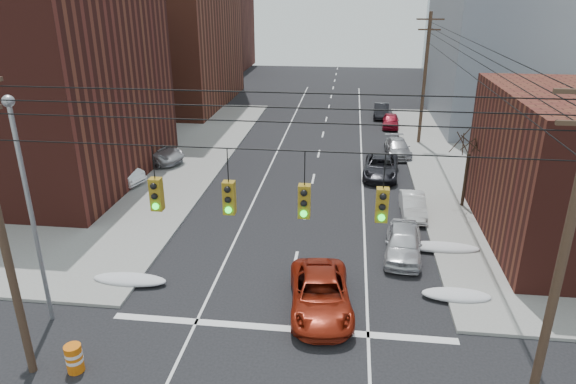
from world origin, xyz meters
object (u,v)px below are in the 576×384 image
(parked_car_b, at_px, (413,206))
(lot_car_d, at_px, (68,151))
(parked_car_a, at_px, (403,243))
(lot_car_a, at_px, (111,172))
(construction_barrel, at_px, (74,358))
(parked_car_c, at_px, (381,167))
(lot_car_b, at_px, (150,152))
(parked_car_d, at_px, (398,148))
(parked_car_e, at_px, (391,121))
(red_pickup, at_px, (320,294))
(parked_car_f, at_px, (381,111))
(lot_car_c, at_px, (61,179))

(parked_car_b, distance_m, lot_car_d, 27.09)
(parked_car_a, relative_size, lot_car_a, 0.94)
(lot_car_d, bearing_deg, construction_barrel, -172.39)
(parked_car_c, xyz_separation_m, lot_car_d, (-24.43, 0.79, 0.05))
(construction_barrel, bearing_deg, lot_car_d, 119.15)
(parked_car_a, height_order, lot_car_b, lot_car_b)
(parked_car_c, height_order, parked_car_d, parked_car_c)
(parked_car_e, relative_size, lot_car_a, 0.81)
(red_pickup, height_order, lot_car_d, red_pickup)
(parked_car_a, bearing_deg, lot_car_d, 158.89)
(parked_car_b, xyz_separation_m, parked_car_d, (0.00, 11.98, 0.01))
(parked_car_b, xyz_separation_m, parked_car_f, (-0.71, 25.17, 0.07))
(red_pickup, relative_size, construction_barrel, 5.06)
(parked_car_b, height_order, construction_barrel, parked_car_b)
(parked_car_e, bearing_deg, parked_car_c, -92.68)
(lot_car_a, bearing_deg, parked_car_f, -25.01)
(parked_car_f, distance_m, lot_car_a, 29.71)
(lot_car_a, bearing_deg, lot_car_c, 132.66)
(red_pickup, height_order, parked_car_a, parked_car_a)
(parked_car_c, height_order, lot_car_b, lot_car_b)
(lot_car_a, height_order, lot_car_c, lot_car_a)
(red_pickup, height_order, parked_car_d, red_pickup)
(parked_car_b, distance_m, parked_car_d, 11.98)
(lot_car_b, bearing_deg, lot_car_d, 110.27)
(parked_car_a, distance_m, lot_car_d, 28.05)
(lot_car_a, xyz_separation_m, lot_car_c, (-2.86, -1.43, -0.15))
(red_pickup, bearing_deg, parked_car_a, 46.69)
(red_pickup, xyz_separation_m, parked_car_a, (3.88, 5.19, 0.01))
(parked_car_e, bearing_deg, lot_car_d, -148.91)
(red_pickup, xyz_separation_m, parked_car_e, (4.90, 31.38, -0.09))
(lot_car_b, bearing_deg, parked_car_f, -26.24)
(lot_car_b, distance_m, construction_barrel, 23.49)
(parked_car_c, relative_size, lot_car_d, 1.42)
(lot_car_b, bearing_deg, red_pickup, -121.06)
(parked_car_d, height_order, construction_barrel, parked_car_d)
(red_pickup, distance_m, lot_car_c, 21.64)
(parked_car_f, bearing_deg, construction_barrel, -103.63)
(parked_car_c, bearing_deg, parked_car_b, -71.34)
(lot_car_a, height_order, construction_barrel, lot_car_a)
(red_pickup, relative_size, parked_car_d, 1.21)
(parked_car_d, bearing_deg, parked_car_f, 88.48)
(lot_car_d, bearing_deg, red_pickup, -151.83)
(red_pickup, height_order, parked_car_f, red_pickup)
(parked_car_e, bearing_deg, parked_car_a, -88.51)
(parked_car_f, bearing_deg, red_pickup, -92.96)
(parked_car_b, distance_m, parked_car_f, 25.18)
(parked_car_f, bearing_deg, parked_car_e, -76.67)
(parked_car_c, distance_m, parked_car_f, 18.47)
(parked_car_b, relative_size, lot_car_a, 0.81)
(parked_car_d, xyz_separation_m, parked_car_f, (-0.71, 13.19, 0.06))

